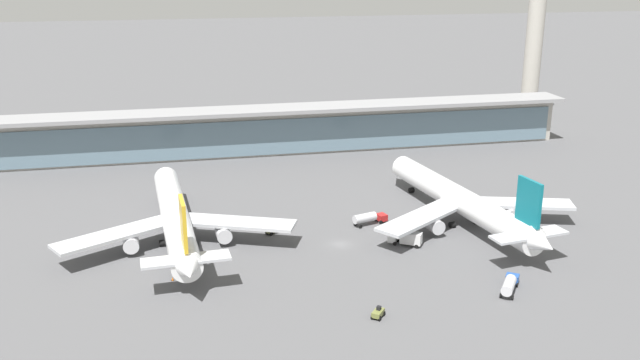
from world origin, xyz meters
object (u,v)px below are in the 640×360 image
(service_truck_under_wing_olive, at_px, (378,313))
(safety_cone_alpha, at_px, (173,279))
(service_truck_on_taxiway_olive, at_px, (272,230))
(service_truck_near_nose_blue, at_px, (510,284))
(service_truck_mid_apron_red, at_px, (369,218))
(control_tower, at_px, (537,15))
(service_truck_by_tail_white, at_px, (407,238))
(airliner_left_stand, at_px, (175,218))
(airliner_centre_stand, at_px, (462,201))

(service_truck_under_wing_olive, distance_m, safety_cone_alpha, 41.60)
(service_truck_on_taxiway_olive, bearing_deg, safety_cone_alpha, -138.70)
(service_truck_near_nose_blue, distance_m, service_truck_mid_apron_red, 42.26)
(service_truck_on_taxiway_olive, xyz_separation_m, control_tower, (114.56, 95.97, 38.80))
(service_truck_under_wing_olive, relative_size, service_truck_by_tail_white, 0.45)
(airliner_left_stand, distance_m, service_truck_mid_apron_red, 44.56)
(airliner_centre_stand, distance_m, service_truck_by_tail_white, 19.77)
(safety_cone_alpha, bearing_deg, service_truck_by_tail_white, 7.78)
(service_truck_under_wing_olive, height_order, control_tower, control_tower)
(airliner_centre_stand, distance_m, service_truck_near_nose_blue, 35.87)
(airliner_left_stand, bearing_deg, safety_cone_alpha, -93.47)
(airliner_left_stand, relative_size, service_truck_under_wing_olive, 20.42)
(airliner_centre_stand, relative_size, safety_cone_alpha, 96.06)
(service_truck_on_taxiway_olive, bearing_deg, service_truck_near_nose_blue, -44.17)
(service_truck_mid_apron_red, bearing_deg, airliner_centre_stand, -9.80)
(airliner_left_stand, xyz_separation_m, service_truck_under_wing_olive, (33.79, -42.07, -4.78))
(service_truck_near_nose_blue, distance_m, safety_cone_alpha, 64.58)
(airliner_centre_stand, distance_m, service_truck_on_taxiway_olive, 44.94)
(airliner_left_stand, relative_size, service_truck_by_tail_white, 9.12)
(service_truck_near_nose_blue, height_order, service_truck_mid_apron_red, same)
(service_truck_mid_apron_red, distance_m, service_truck_by_tail_white, 14.49)
(service_truck_near_nose_blue, distance_m, service_truck_on_taxiway_olive, 54.87)
(service_truck_by_tail_white, bearing_deg, airliner_left_stand, 165.59)
(service_truck_under_wing_olive, bearing_deg, control_tower, 53.56)
(service_truck_under_wing_olive, bearing_deg, airliner_left_stand, 128.77)
(airliner_centre_stand, xyz_separation_m, service_truck_under_wing_olive, (-32.13, -39.33, -4.78))
(airliner_centre_stand, relative_size, control_tower, 0.92)
(service_truck_under_wing_olive, bearing_deg, service_truck_near_nose_blue, 8.58)
(safety_cone_alpha, bearing_deg, airliner_left_stand, 86.53)
(service_truck_by_tail_white, height_order, service_truck_on_taxiway_olive, service_truck_by_tail_white)
(service_truck_near_nose_blue, bearing_deg, service_truck_on_taxiway_olive, 135.83)
(service_truck_under_wing_olive, xyz_separation_m, safety_cone_alpha, (-34.98, 22.51, -0.56))
(service_truck_on_taxiway_olive, distance_m, safety_cone_alpha, 29.97)
(service_truck_on_taxiway_olive, bearing_deg, airliner_left_stand, -179.42)
(airliner_centre_stand, xyz_separation_m, control_tower, (69.97, 98.93, 34.03))
(airliner_centre_stand, xyz_separation_m, service_truck_on_taxiway_olive, (-44.59, 2.96, -4.78))
(service_truck_under_wing_olive, bearing_deg, service_truck_on_taxiway_olive, 106.42)
(airliner_left_stand, xyz_separation_m, control_tower, (135.89, 96.19, 34.03))
(airliner_centre_stand, distance_m, service_truck_under_wing_olive, 51.01)
(service_truck_on_taxiway_olive, bearing_deg, control_tower, 39.95)
(control_tower, distance_m, safety_cone_alpha, 183.67)
(service_truck_by_tail_white, distance_m, service_truck_on_taxiway_olive, 30.79)
(airliner_centre_stand, height_order, control_tower, control_tower)
(service_truck_under_wing_olive, relative_size, safety_cone_alpha, 4.72)
(service_truck_mid_apron_red, bearing_deg, airliner_left_stand, -178.74)
(control_tower, bearing_deg, airliner_centre_stand, -125.27)
(service_truck_mid_apron_red, xyz_separation_m, safety_cone_alpha, (-45.56, -20.54, -1.39))
(service_truck_by_tail_white, distance_m, safety_cone_alpha, 50.95)
(airliner_left_stand, xyz_separation_m, service_truck_on_taxiway_olive, (21.32, 0.22, -4.78))
(service_truck_by_tail_white, relative_size, control_tower, 0.10)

